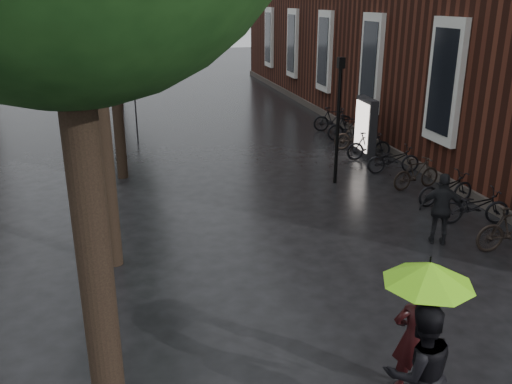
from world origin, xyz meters
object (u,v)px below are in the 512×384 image
object	(u,v)px
person_black	(419,372)
person_burgundy	(415,337)
pedestrian_walking	(442,209)
ad_lightbox	(365,127)
parked_bicycles	(396,159)
lamp_post	(339,109)

from	to	relation	value
person_black	person_burgundy	bearing A→B (deg)	-112.95
person_burgundy	person_black	bearing A→B (deg)	73.98
person_burgundy	pedestrian_walking	world-z (taller)	person_burgundy
person_burgundy	ad_lightbox	distance (m)	12.35
pedestrian_walking	ad_lightbox	xyz separation A→B (m)	(1.39, 7.22, 0.20)
parked_bicycles	lamp_post	distance (m)	2.86
ad_lightbox	lamp_post	distance (m)	3.56
parked_bicycles	ad_lightbox	xyz separation A→B (m)	(-0.11, 2.19, 0.55)
lamp_post	pedestrian_walking	bearing A→B (deg)	-81.30
parked_bicycles	lamp_post	xyz separation A→B (m)	(-2.20, -0.41, 1.78)
ad_lightbox	parked_bicycles	bearing A→B (deg)	-84.49
pedestrian_walking	person_black	bearing A→B (deg)	83.53
lamp_post	parked_bicycles	bearing A→B (deg)	10.59
parked_bicycles	ad_lightbox	bearing A→B (deg)	92.74
person_black	ad_lightbox	world-z (taller)	ad_lightbox
ad_lightbox	lamp_post	bearing A→B (deg)	-126.05
pedestrian_walking	parked_bicycles	xyz separation A→B (m)	(1.50, 5.03, -0.35)
person_burgundy	lamp_post	xyz separation A→B (m)	(2.34, 8.92, 1.40)
ad_lightbox	lamp_post	world-z (taller)	lamp_post
person_black	ad_lightbox	xyz separation A→B (m)	(4.82, 12.30, 0.10)
person_burgundy	lamp_post	size ratio (longest dim) A/B	0.46
person_black	lamp_post	distance (m)	10.16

